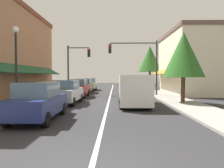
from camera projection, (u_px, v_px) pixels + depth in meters
ground_plane at (111, 95)px, 21.91m from camera, size 80.00×80.00×0.00m
sidewalk_left at (61, 94)px, 22.00m from camera, size 2.60×56.00×0.12m
sidewalk_right at (160, 94)px, 21.82m from camera, size 2.60×56.00×0.12m
lane_center_stripe at (111, 95)px, 21.91m from camera, size 0.14×52.00×0.01m
storefront_right_block at (188, 63)px, 23.62m from camera, size 6.12×10.20×7.27m
parked_car_nearest_left at (39, 101)px, 9.22m from camera, size 1.84×4.13×1.77m
parked_car_second_left at (67, 92)px, 14.70m from camera, size 1.85×4.14×1.77m
parked_car_third_left at (78, 88)px, 19.43m from camera, size 1.80×4.11×1.77m
parked_car_far_left at (85, 86)px, 24.11m from camera, size 1.88×4.15×1.77m
parked_car_distant_left at (90, 84)px, 29.08m from camera, size 1.88×4.15×1.77m
van_in_lane at (134, 89)px, 13.84m from camera, size 2.03×5.19×2.12m
traffic_signal_mast_arm at (140, 58)px, 20.40m from camera, size 5.06×0.50×5.71m
traffic_signal_left_corner at (75, 63)px, 22.28m from camera, size 2.62×0.50×5.50m
street_lamp_left_near at (16, 55)px, 11.16m from camera, size 0.36×0.36×4.85m
tree_right_near at (183, 55)px, 14.72m from camera, size 3.05×3.05×5.33m
tree_right_far at (150, 59)px, 30.15m from camera, size 3.53×3.53×6.65m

